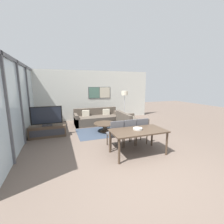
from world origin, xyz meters
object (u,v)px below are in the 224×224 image
object	(u,v)px
dining_chair_centre	(128,131)
dining_chair_left	(116,132)
floor_lamp	(125,96)
tv_console	(48,131)
coffee_table	(105,125)
dining_chair_right	(140,129)
sofa_side	(130,124)
television	(47,116)
fruit_bowl	(138,129)
sofa_main	(97,119)
dining_table	(138,133)

from	to	relation	value
dining_chair_centre	dining_chair_left	bearing A→B (deg)	-177.49
floor_lamp	tv_console	bearing A→B (deg)	-162.93
coffee_table	dining_chair_left	world-z (taller)	dining_chair_left
dining_chair_right	sofa_side	bearing A→B (deg)	75.88
television	fruit_bowl	distance (m)	3.56
tv_console	dining_chair_left	xyz separation A→B (m)	(2.13, -1.86, 0.28)
sofa_main	dining_chair_centre	size ratio (longest dim) A/B	2.51
tv_console	sofa_main	size ratio (longest dim) A/B	0.59
dining_chair_right	floor_lamp	world-z (taller)	floor_lamp
dining_chair_centre	dining_chair_right	size ratio (longest dim) A/B	1.00
coffee_table	floor_lamp	bearing A→B (deg)	41.07
dining_chair_left	dining_chair_right	distance (m)	0.92
floor_lamp	coffee_table	bearing A→B (deg)	-138.93
dining_chair_left	floor_lamp	world-z (taller)	floor_lamp
sofa_side	dining_table	xyz separation A→B (m)	(-0.86, -2.25, 0.38)
television	fruit_bowl	world-z (taller)	television
sofa_side	dining_chair_centre	bearing A→B (deg)	151.74
tv_console	sofa_main	distance (m)	2.62
sofa_main	coffee_table	xyz separation A→B (m)	(0.00, -1.43, 0.02)
tv_console	television	distance (m)	0.60
sofa_side	fruit_bowl	distance (m)	2.40
sofa_side	coffee_table	world-z (taller)	sofa_side
floor_lamp	dining_table	bearing A→B (deg)	-108.58
sofa_side	dining_chair_left	xyz separation A→B (m)	(-1.32, -1.62, 0.24)
sofa_side	floor_lamp	xyz separation A→B (m)	(0.37, 1.41, 1.16)
dining_table	dining_chair_left	xyz separation A→B (m)	(-0.46, 0.63, -0.14)
dining_chair_centre	fruit_bowl	size ratio (longest dim) A/B	3.31
dining_table	dining_chair_right	xyz separation A→B (m)	(0.46, 0.65, -0.14)
sofa_main	sofa_side	bearing A→B (deg)	-52.56
coffee_table	dining_chair_centre	xyz separation A→B (m)	(0.30, -1.68, 0.22)
sofa_main	sofa_side	size ratio (longest dim) A/B	1.57
dining_table	dining_chair_right	size ratio (longest dim) A/B	1.76
dining_chair_left	dining_chair_right	bearing A→B (deg)	1.38
dining_chair_left	sofa_side	bearing A→B (deg)	50.87
coffee_table	dining_table	xyz separation A→B (m)	(0.30, -2.33, 0.36)
television	sofa_main	world-z (taller)	television
fruit_bowl	sofa_side	bearing A→B (deg)	68.86
tv_console	dining_table	size ratio (longest dim) A/B	0.83
fruit_bowl	dining_chair_right	bearing A→B (deg)	53.22
tv_console	dining_table	distance (m)	3.61
sofa_main	dining_chair_left	distance (m)	3.14
sofa_main	dining_chair_right	size ratio (longest dim) A/B	2.51
dining_table	dining_chair_left	distance (m)	0.79
sofa_side	dining_chair_left	world-z (taller)	dining_chair_left
sofa_side	floor_lamp	bearing A→B (deg)	-14.67
floor_lamp	dining_chair_right	bearing A→B (deg)	-104.38
coffee_table	television	bearing A→B (deg)	176.12
tv_console	dining_chair_left	bearing A→B (deg)	-41.04
television	tv_console	bearing A→B (deg)	-90.00
sofa_side	television	bearing A→B (deg)	86.05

